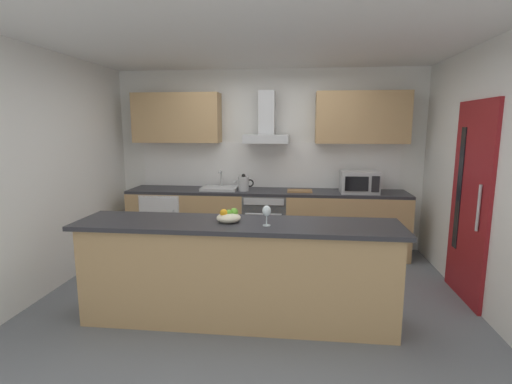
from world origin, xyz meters
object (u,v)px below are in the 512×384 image
object	(u,v)px
oven	(266,221)
chopping_board	(300,191)
fruit_bowl	(229,217)
kettle	(244,183)
range_hood	(267,127)
wine_glass	(267,212)
microwave	(359,182)
refrigerator	(166,221)
sink	(220,188)

from	to	relation	value
oven	chopping_board	world-z (taller)	chopping_board
oven	fruit_bowl	size ratio (longest dim) A/B	3.64
kettle	fruit_bowl	distance (m)	1.95
oven	range_hood	bearing A→B (deg)	90.00
oven	wine_glass	bearing A→B (deg)	-84.89
oven	microwave	bearing A→B (deg)	-1.26
microwave	range_hood	size ratio (longest dim) A/B	0.69
oven	refrigerator	distance (m)	1.47
refrigerator	sink	xyz separation A→B (m)	(0.80, 0.01, 0.50)
refrigerator	wine_glass	size ratio (longest dim) A/B	4.78
sink	fruit_bowl	size ratio (longest dim) A/B	2.27
kettle	range_hood	xyz separation A→B (m)	(0.31, 0.16, 0.78)
kettle	chopping_board	world-z (taller)	kettle
wine_glass	range_hood	bearing A→B (deg)	94.82
oven	chopping_board	size ratio (longest dim) A/B	2.35
fruit_bowl	chopping_board	world-z (taller)	fruit_bowl
oven	range_hood	xyz separation A→B (m)	(0.00, 0.13, 1.33)
microwave	chopping_board	bearing A→B (deg)	179.70
sink	fruit_bowl	distance (m)	2.05
range_hood	chopping_board	xyz separation A→B (m)	(0.47, -0.15, -0.88)
microwave	sink	xyz separation A→B (m)	(-1.93, 0.04, -0.12)
range_hood	wine_glass	xyz separation A→B (m)	(0.19, -2.21, -0.72)
fruit_bowl	chopping_board	xyz separation A→B (m)	(0.64, 1.96, -0.08)
oven	sink	size ratio (longest dim) A/B	1.60
oven	refrigerator	xyz separation A→B (m)	(-1.47, -0.00, -0.03)
oven	range_hood	distance (m)	1.33
refrigerator	kettle	xyz separation A→B (m)	(1.16, -0.03, 0.58)
kettle	microwave	bearing A→B (deg)	0.21
refrigerator	microwave	world-z (taller)	microwave
chopping_board	microwave	bearing A→B (deg)	-0.30
microwave	wine_glass	size ratio (longest dim) A/B	2.81
refrigerator	chopping_board	size ratio (longest dim) A/B	2.50
sink	wine_glass	xyz separation A→B (m)	(0.85, -2.09, 0.14)
fruit_bowl	chopping_board	distance (m)	2.06
range_hood	wine_glass	bearing A→B (deg)	-85.18
microwave	range_hood	xyz separation A→B (m)	(-1.27, 0.16, 0.74)
microwave	kettle	size ratio (longest dim) A/B	1.73
range_hood	refrigerator	bearing A→B (deg)	-174.84
refrigerator	range_hood	size ratio (longest dim) A/B	1.18
sink	kettle	world-z (taller)	sink
kettle	refrigerator	bearing A→B (deg)	178.47
refrigerator	fruit_bowl	distance (m)	2.43
kettle	chopping_board	bearing A→B (deg)	0.73
microwave	sink	world-z (taller)	microwave
wine_glass	fruit_bowl	xyz separation A→B (m)	(-0.35, 0.10, -0.08)
sink	range_hood	world-z (taller)	range_hood
fruit_bowl	sink	bearing A→B (deg)	104.03
fruit_bowl	oven	bearing A→B (deg)	85.29
sink	fruit_bowl	world-z (taller)	sink
range_hood	fruit_bowl	bearing A→B (deg)	-94.42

